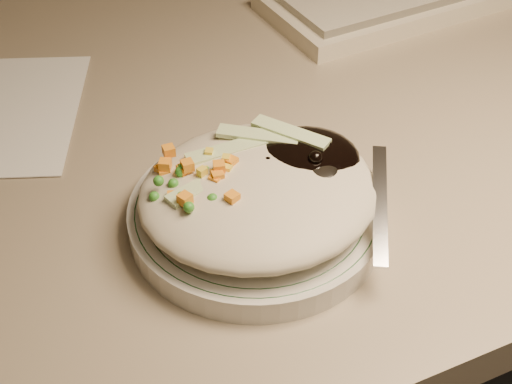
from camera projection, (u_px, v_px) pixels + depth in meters
name	position (u px, v px, depth m)	size (l,w,h in m)	color
desk	(266.00, 238.00, 0.86)	(1.40, 0.70, 0.74)	gray
plate	(256.00, 216.00, 0.58)	(0.21, 0.21, 0.02)	beige
plate_rim	(256.00, 207.00, 0.58)	(0.20, 0.20, 0.00)	#144723
meal	(261.00, 186.00, 0.56)	(0.21, 0.19, 0.05)	#AEA68D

